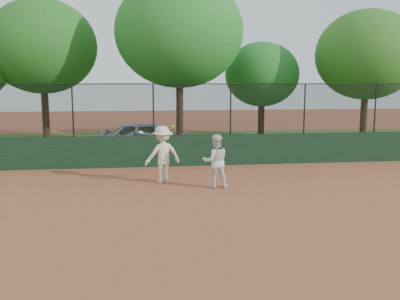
{
  "coord_description": "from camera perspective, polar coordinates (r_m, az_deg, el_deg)",
  "views": [
    {
      "loc": [
        -0.93,
        -11.1,
        3.26
      ],
      "look_at": [
        0.8,
        2.2,
        1.2
      ],
      "focal_mm": 40.0,
      "sensor_mm": 36.0,
      "label": 1
    }
  ],
  "objects": [
    {
      "name": "tree_4",
      "position": [
        25.29,
        20.6,
        11.31
      ],
      "size": [
        5.4,
        4.91,
        6.98
      ],
      "color": "#412B17",
      "rests_on": "ground"
    },
    {
      "name": "player_main",
      "position": [
        14.52,
        -4.81,
        -0.56
      ],
      "size": [
        1.35,
        1.04,
        1.89
      ],
      "color": "beige",
      "rests_on": "ground"
    },
    {
      "name": "player_second",
      "position": [
        13.79,
        1.98,
        -1.43
      ],
      "size": [
        0.84,
        0.67,
        1.66
      ],
      "primitive_type": "imported",
      "rotation": [
        0.0,
        0.0,
        3.2
      ],
      "color": "silver",
      "rests_on": "ground"
    },
    {
      "name": "ground",
      "position": [
        11.61,
        -2.54,
        -7.59
      ],
      "size": [
        80.0,
        80.0,
        0.0
      ],
      "primitive_type": "plane",
      "color": "#9E5333",
      "rests_on": "ground"
    },
    {
      "name": "tree_3",
      "position": [
        25.11,
        7.94,
        9.54
      ],
      "size": [
        4.11,
        3.73,
        5.43
      ],
      "color": "#3B2213",
      "rests_on": "ground"
    },
    {
      "name": "tree_1",
      "position": [
        24.05,
        -19.56,
        12.34
      ],
      "size": [
        5.42,
        4.93,
        7.33
      ],
      "color": "#452D17",
      "rests_on": "ground"
    },
    {
      "name": "grass_strip",
      "position": [
        23.35,
        -5.05,
        0.68
      ],
      "size": [
        36.0,
        12.0,
        0.01
      ],
      "primitive_type": "cube",
      "color": "#2E5119",
      "rests_on": "ground"
    },
    {
      "name": "parked_car",
      "position": [
        20.3,
        -6.57,
        1.6
      ],
      "size": [
        4.69,
        2.49,
        1.52
      ],
      "primitive_type": "imported",
      "rotation": [
        0.0,
        0.0,
        1.41
      ],
      "color": "#AAAEB4",
      "rests_on": "ground"
    },
    {
      "name": "tree_2",
      "position": [
        21.93,
        -2.67,
        14.83
      ],
      "size": [
        6.14,
        5.58,
        8.25
      ],
      "color": "#412917",
      "rests_on": "ground"
    },
    {
      "name": "back_wall",
      "position": [
        17.33,
        -4.25,
        -0.12
      ],
      "size": [
        26.0,
        0.2,
        1.2
      ],
      "primitive_type": "cube",
      "color": "#17331D",
      "rests_on": "ground"
    },
    {
      "name": "fence_assembly",
      "position": [
        17.15,
        -4.4,
        5.29
      ],
      "size": [
        26.0,
        0.06,
        2.0
      ],
      "color": "black",
      "rests_on": "back_wall"
    }
  ]
}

